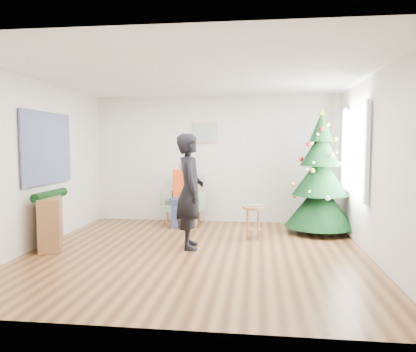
# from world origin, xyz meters

# --- Properties ---
(floor) EXTENTS (5.00, 5.00, 0.00)m
(floor) POSITION_xyz_m (0.00, 0.00, 0.00)
(floor) COLOR brown
(floor) RESTS_ON ground
(ceiling) EXTENTS (5.00, 5.00, 0.00)m
(ceiling) POSITION_xyz_m (0.00, 0.00, 2.60)
(ceiling) COLOR white
(ceiling) RESTS_ON wall_back
(wall_back) EXTENTS (5.00, 0.00, 5.00)m
(wall_back) POSITION_xyz_m (0.00, 2.50, 1.30)
(wall_back) COLOR silver
(wall_back) RESTS_ON floor
(wall_front) EXTENTS (5.00, 0.00, 5.00)m
(wall_front) POSITION_xyz_m (0.00, -2.50, 1.30)
(wall_front) COLOR silver
(wall_front) RESTS_ON floor
(wall_left) EXTENTS (0.00, 5.00, 5.00)m
(wall_left) POSITION_xyz_m (-2.50, 0.00, 1.30)
(wall_left) COLOR silver
(wall_left) RESTS_ON floor
(wall_right) EXTENTS (0.00, 5.00, 5.00)m
(wall_right) POSITION_xyz_m (2.50, 0.00, 1.30)
(wall_right) COLOR silver
(wall_right) RESTS_ON floor
(window_panel) EXTENTS (0.04, 1.30, 1.40)m
(window_panel) POSITION_xyz_m (2.47, 1.00, 1.50)
(window_panel) COLOR white
(window_panel) RESTS_ON wall_right
(curtains) EXTENTS (0.05, 1.75, 1.50)m
(curtains) POSITION_xyz_m (2.44, 1.00, 1.50)
(curtains) COLOR white
(curtains) RESTS_ON wall_right
(christmas_tree) EXTENTS (1.25, 1.25, 2.26)m
(christmas_tree) POSITION_xyz_m (2.01, 1.61, 1.02)
(christmas_tree) COLOR #3F2816
(christmas_tree) RESTS_ON floor
(stool) EXTENTS (0.37, 0.37, 0.56)m
(stool) POSITION_xyz_m (0.82, 0.98, 0.29)
(stool) COLOR brown
(stool) RESTS_ON floor
(laptop) EXTENTS (0.32, 0.22, 0.02)m
(laptop) POSITION_xyz_m (0.82, 0.98, 0.57)
(laptop) COLOR silver
(laptop) RESTS_ON stool
(armchair) EXTENTS (0.87, 0.83, 1.00)m
(armchair) POSITION_xyz_m (-0.55, 2.06, 0.37)
(armchair) COLOR gray
(armchair) RESTS_ON floor
(seated_person) EXTENTS (0.49, 0.65, 1.31)m
(seated_person) POSITION_xyz_m (-0.56, 2.01, 0.67)
(seated_person) COLOR navy
(seated_person) RESTS_ON armchair
(standing_man) EXTENTS (0.55, 0.72, 1.78)m
(standing_man) POSITION_xyz_m (-0.14, 0.29, 0.89)
(standing_man) COLOR black
(standing_man) RESTS_ON floor
(game_controller) EXTENTS (0.06, 0.13, 0.04)m
(game_controller) POSITION_xyz_m (0.05, 0.26, 1.18)
(game_controller) COLOR white
(game_controller) RESTS_ON standing_man
(console) EXTENTS (0.68, 1.04, 0.80)m
(console) POSITION_xyz_m (-2.33, 0.10, 0.40)
(console) COLOR brown
(console) RESTS_ON floor
(garland) EXTENTS (0.14, 0.90, 0.14)m
(garland) POSITION_xyz_m (-2.33, 0.10, 0.82)
(garland) COLOR black
(garland) RESTS_ON console
(tapestry) EXTENTS (0.03, 1.50, 1.15)m
(tapestry) POSITION_xyz_m (-2.46, 0.30, 1.55)
(tapestry) COLOR black
(tapestry) RESTS_ON wall_left
(framed_picture) EXTENTS (0.52, 0.05, 0.42)m
(framed_picture) POSITION_xyz_m (-0.20, 2.46, 1.85)
(framed_picture) COLOR tan
(framed_picture) RESTS_ON wall_back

